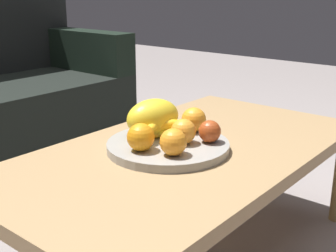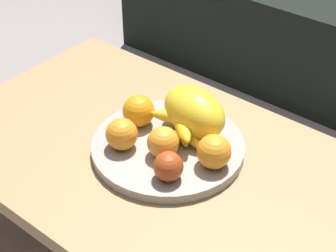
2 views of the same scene
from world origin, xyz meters
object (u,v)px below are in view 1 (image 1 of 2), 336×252
(coffee_table, at_px, (186,160))
(fruit_bowl, at_px, (168,146))
(orange_left, at_px, (141,137))
(orange_back, at_px, (194,120))
(orange_right, at_px, (173,142))
(banana_bunch, at_px, (158,129))
(orange_front, at_px, (183,131))
(melon_large_front, at_px, (153,117))
(apple_front, at_px, (210,131))

(coffee_table, height_order, fruit_bowl, fruit_bowl)
(orange_left, relative_size, orange_back, 1.00)
(coffee_table, xyz_separation_m, orange_back, (0.08, 0.03, 0.10))
(orange_back, bearing_deg, orange_right, -158.34)
(orange_left, relative_size, banana_bunch, 0.48)
(coffee_table, height_order, orange_left, orange_left)
(orange_front, bearing_deg, melon_large_front, 90.27)
(orange_left, height_order, apple_front, orange_left)
(orange_front, xyz_separation_m, orange_back, (0.11, 0.04, 0.00))
(orange_right, bearing_deg, melon_large_front, 59.10)
(coffee_table, height_order, melon_large_front, melon_large_front)
(orange_front, relative_size, orange_back, 0.95)
(melon_large_front, bearing_deg, fruit_bowl, -104.25)
(orange_back, xyz_separation_m, banana_bunch, (-0.12, 0.05, -0.01))
(orange_left, bearing_deg, orange_front, -24.24)
(orange_front, bearing_deg, orange_left, 155.76)
(orange_left, xyz_separation_m, orange_back, (0.23, -0.01, -0.00))
(orange_left, xyz_separation_m, orange_right, (0.03, -0.09, -0.00))
(orange_back, bearing_deg, fruit_bowl, -179.36)
(coffee_table, distance_m, orange_back, 0.14)
(melon_large_front, height_order, orange_back, melon_large_front)
(orange_left, bearing_deg, orange_right, -72.14)
(fruit_bowl, bearing_deg, apple_front, -50.70)
(melon_large_front, distance_m, banana_bunch, 0.04)
(coffee_table, xyz_separation_m, orange_front, (-0.03, -0.01, 0.10))
(orange_left, distance_m, orange_back, 0.23)
(melon_large_front, relative_size, orange_back, 2.27)
(orange_front, height_order, banana_bunch, orange_front)
(orange_back, bearing_deg, coffee_table, -158.04)
(orange_right, bearing_deg, orange_front, 21.70)
(melon_large_front, xyz_separation_m, orange_right, (-0.09, -0.16, -0.02))
(apple_front, bearing_deg, orange_left, 149.08)
(orange_back, relative_size, banana_bunch, 0.48)
(coffee_table, height_order, apple_front, apple_front)
(orange_front, bearing_deg, apple_front, -42.43)
(orange_back, height_order, apple_front, orange_back)
(orange_front, relative_size, orange_left, 0.94)
(coffee_table, xyz_separation_m, orange_left, (-0.15, 0.04, 0.10))
(orange_right, distance_m, orange_back, 0.22)
(coffee_table, bearing_deg, banana_bunch, 115.81)
(orange_back, relative_size, apple_front, 1.18)
(melon_large_front, relative_size, orange_left, 2.26)
(coffee_table, bearing_deg, orange_front, -159.35)
(banana_bunch, bearing_deg, orange_right, -123.15)
(orange_left, distance_m, orange_right, 0.10)
(melon_large_front, distance_m, orange_front, 0.12)
(coffee_table, height_order, banana_bunch, banana_bunch)
(melon_large_front, xyz_separation_m, apple_front, (0.06, -0.17, -0.02))
(orange_right, bearing_deg, banana_bunch, 56.85)
(apple_front, bearing_deg, banana_bunch, 115.32)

